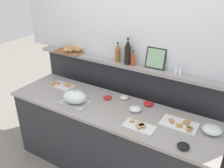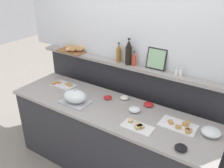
{
  "view_description": "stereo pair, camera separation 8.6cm",
  "coord_description": "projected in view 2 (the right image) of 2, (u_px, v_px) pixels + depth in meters",
  "views": [
    {
      "loc": [
        1.24,
        -1.97,
        2.34
      ],
      "look_at": [
        -0.02,
        0.1,
        1.15
      ],
      "focal_mm": 38.84,
      "sensor_mm": 36.0,
      "label": 1
    },
    {
      "loc": [
        1.31,
        -1.92,
        2.34
      ],
      "look_at": [
        -0.02,
        0.1,
        1.15
      ],
      "focal_mm": 38.84,
      "sensor_mm": 36.0,
      "label": 2
    }
  ],
  "objects": [
    {
      "name": "salt_shaker",
      "position": [
        177.0,
        71.0,
        2.59
      ],
      "size": [
        0.03,
        0.03,
        0.09
      ],
      "color": "white",
      "rests_on": "back_ledge_unit"
    },
    {
      "name": "ground_plane",
      "position": [
        132.0,
        142.0,
        3.56
      ],
      "size": [
        12.0,
        12.0,
        0.0
      ],
      "primitive_type": "plane",
      "color": "gray"
    },
    {
      "name": "hot_sauce_bottle",
      "position": [
        134.0,
        59.0,
        2.82
      ],
      "size": [
        0.04,
        0.04,
        0.18
      ],
      "color": "red",
      "rests_on": "back_ledge_unit"
    },
    {
      "name": "sandwich_platter_front",
      "position": [
        137.0,
        126.0,
        2.37
      ],
      "size": [
        0.32,
        0.17,
        0.04
      ],
      "color": "silver",
      "rests_on": "buffet_counter"
    },
    {
      "name": "framed_picture",
      "position": [
        156.0,
        59.0,
        2.71
      ],
      "size": [
        0.23,
        0.06,
        0.24
      ],
      "color": "black",
      "rests_on": "back_ledge_unit"
    },
    {
      "name": "wine_bottle_dark",
      "position": [
        129.0,
        53.0,
        2.83
      ],
      "size": [
        0.08,
        0.08,
        0.32
      ],
      "color": "black",
      "rests_on": "back_ledge_unit"
    },
    {
      "name": "condiment_bowl_dark",
      "position": [
        108.0,
        97.0,
        2.87
      ],
      "size": [
        0.1,
        0.1,
        0.03
      ],
      "primitive_type": "ellipsoid",
      "color": "red",
      "rests_on": "buffet_counter"
    },
    {
      "name": "sandwich_platter_side",
      "position": [
        179.0,
        126.0,
        2.38
      ],
      "size": [
        0.36,
        0.22,
        0.04
      ],
      "color": "white",
      "rests_on": "buffet_counter"
    },
    {
      "name": "buffet_counter",
      "position": [
        109.0,
        139.0,
        2.91
      ],
      "size": [
        2.45,
        0.7,
        0.91
      ],
      "color": "#2D2D33",
      "rests_on": "ground_plane"
    },
    {
      "name": "pepper_shaker",
      "position": [
        181.0,
        72.0,
        2.56
      ],
      "size": [
        0.03,
        0.03,
        0.09
      ],
      "color": "white",
      "rests_on": "back_ledge_unit"
    },
    {
      "name": "back_ledge_unit",
      "position": [
        131.0,
        105.0,
        3.21
      ],
      "size": [
        2.71,
        0.22,
        1.28
      ],
      "color": "#2D2D33",
      "rests_on": "ground_plane"
    },
    {
      "name": "glass_bowl_medium",
      "position": [
        211.0,
        132.0,
        2.25
      ],
      "size": [
        0.18,
        0.18,
        0.07
      ],
      "color": "silver",
      "rests_on": "buffet_counter"
    },
    {
      "name": "sandwich_platter_rear",
      "position": [
        63.0,
        85.0,
        3.2
      ],
      "size": [
        0.31,
        0.19,
        0.04
      ],
      "color": "silver",
      "rests_on": "buffet_counter"
    },
    {
      "name": "condiment_bowl_red",
      "position": [
        124.0,
        98.0,
        2.86
      ],
      "size": [
        0.11,
        0.11,
        0.04
      ],
      "primitive_type": "ellipsoid",
      "color": "silver",
      "rests_on": "buffet_counter"
    },
    {
      "name": "condiment_bowl_cream",
      "position": [
        149.0,
        104.0,
        2.72
      ],
      "size": [
        0.11,
        0.11,
        0.04
      ],
      "primitive_type": "ellipsoid",
      "color": "red",
      "rests_on": "buffet_counter"
    },
    {
      "name": "condiment_bowl_teal",
      "position": [
        181.0,
        148.0,
        2.08
      ],
      "size": [
        0.11,
        0.11,
        0.04
      ],
      "primitive_type": "ellipsoid",
      "color": "black",
      "rests_on": "buffet_counter"
    },
    {
      "name": "bread_basket",
      "position": [
        74.0,
        49.0,
        3.3
      ],
      "size": [
        0.4,
        0.26,
        0.08
      ],
      "color": "brown",
      "rests_on": "back_ledge_unit"
    },
    {
      "name": "upper_wall_panel",
      "position": [
        136.0,
        6.0,
        2.68
      ],
      "size": [
        3.31,
        0.08,
        1.32
      ],
      "primitive_type": "cube",
      "color": "silver",
      "rests_on": "back_ledge_unit"
    },
    {
      "name": "serving_cloche",
      "position": [
        75.0,
        97.0,
        2.77
      ],
      "size": [
        0.34,
        0.24,
        0.17
      ],
      "color": "#B7BABF",
      "rests_on": "buffet_counter"
    },
    {
      "name": "vinegar_bottle_amber",
      "position": [
        119.0,
        53.0,
        2.93
      ],
      "size": [
        0.06,
        0.06,
        0.24
      ],
      "color": "#8E5B23",
      "rests_on": "back_ledge_unit"
    },
    {
      "name": "glass_bowl_large",
      "position": [
        135.0,
        110.0,
        2.62
      ],
      "size": [
        0.13,
        0.13,
        0.05
      ],
      "color": "silver",
      "rests_on": "buffet_counter"
    }
  ]
}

